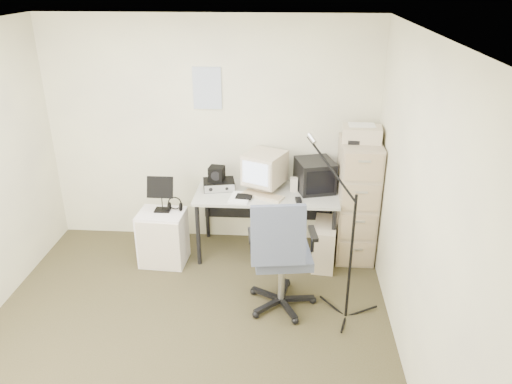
# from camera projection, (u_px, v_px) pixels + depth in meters

# --- Properties ---
(floor) EXTENTS (3.60, 3.60, 0.01)m
(floor) POSITION_uv_depth(u_px,v_px,m) (185.00, 336.00, 4.30)
(floor) COLOR #373118
(floor) RESTS_ON ground
(ceiling) EXTENTS (3.60, 3.60, 0.01)m
(ceiling) POSITION_uv_depth(u_px,v_px,m) (163.00, 34.00, 3.28)
(ceiling) COLOR white
(ceiling) RESTS_ON ground
(wall_back) EXTENTS (3.60, 0.02, 2.50)m
(wall_back) POSITION_uv_depth(u_px,v_px,m) (211.00, 134.00, 5.43)
(wall_back) COLOR #FAF7C3
(wall_back) RESTS_ON ground
(wall_front) EXTENTS (3.60, 0.02, 2.50)m
(wall_front) POSITION_uv_depth(u_px,v_px,m) (85.00, 384.00, 2.15)
(wall_front) COLOR #FAF7C3
(wall_front) RESTS_ON ground
(wall_right) EXTENTS (0.02, 3.60, 2.50)m
(wall_right) POSITION_uv_depth(u_px,v_px,m) (416.00, 212.00, 3.68)
(wall_right) COLOR #FAF7C3
(wall_right) RESTS_ON ground
(wall_calendar) EXTENTS (0.30, 0.02, 0.44)m
(wall_calendar) POSITION_uv_depth(u_px,v_px,m) (207.00, 88.00, 5.22)
(wall_calendar) COLOR white
(wall_calendar) RESTS_ON wall_back
(filing_cabinet) EXTENTS (0.40, 0.60, 1.30)m
(filing_cabinet) POSITION_uv_depth(u_px,v_px,m) (356.00, 200.00, 5.28)
(filing_cabinet) COLOR tan
(filing_cabinet) RESTS_ON floor
(printer) EXTENTS (0.41, 0.30, 0.15)m
(printer) POSITION_uv_depth(u_px,v_px,m) (362.00, 134.00, 5.01)
(printer) COLOR tan
(printer) RESTS_ON filing_cabinet
(desk) EXTENTS (1.50, 0.70, 0.73)m
(desk) POSITION_uv_depth(u_px,v_px,m) (266.00, 223.00, 5.43)
(desk) COLOR #9A9A9A
(desk) RESTS_ON floor
(crt_monitor) EXTENTS (0.50, 0.51, 0.41)m
(crt_monitor) POSITION_uv_depth(u_px,v_px,m) (265.00, 171.00, 5.27)
(crt_monitor) COLOR tan
(crt_monitor) RESTS_ON desk
(crt_tv) EXTENTS (0.46, 0.47, 0.33)m
(crt_tv) POSITION_uv_depth(u_px,v_px,m) (315.00, 175.00, 5.27)
(crt_tv) COLOR black
(crt_tv) RESTS_ON desk
(desk_speaker) EXTENTS (0.08, 0.08, 0.15)m
(desk_speaker) POSITION_uv_depth(u_px,v_px,m) (294.00, 184.00, 5.28)
(desk_speaker) COLOR beige
(desk_speaker) RESTS_ON desk
(keyboard) EXTENTS (0.47, 0.32, 0.02)m
(keyboard) POSITION_uv_depth(u_px,v_px,m) (263.00, 196.00, 5.16)
(keyboard) COLOR tan
(keyboard) RESTS_ON desk
(mouse) EXTENTS (0.07, 0.11, 0.03)m
(mouse) POSITION_uv_depth(u_px,v_px,m) (298.00, 200.00, 5.07)
(mouse) COLOR black
(mouse) RESTS_ON desk
(radio_receiver) EXTENTS (0.37, 0.30, 0.09)m
(radio_receiver) POSITION_uv_depth(u_px,v_px,m) (219.00, 185.00, 5.35)
(radio_receiver) COLOR black
(radio_receiver) RESTS_ON desk
(radio_speaker) EXTENTS (0.17, 0.16, 0.15)m
(radio_speaker) POSITION_uv_depth(u_px,v_px,m) (217.00, 173.00, 5.31)
(radio_speaker) COLOR black
(radio_speaker) RESTS_ON radio_receiver
(papers) EXTENTS (0.23, 0.30, 0.02)m
(papers) POSITION_uv_depth(u_px,v_px,m) (240.00, 198.00, 5.13)
(papers) COLOR white
(papers) RESTS_ON desk
(pc_tower) EXTENTS (0.28, 0.53, 0.47)m
(pc_tower) POSITION_uv_depth(u_px,v_px,m) (324.00, 244.00, 5.27)
(pc_tower) COLOR tan
(pc_tower) RESTS_ON floor
(office_chair) EXTENTS (0.74, 0.74, 1.13)m
(office_chair) POSITION_uv_depth(u_px,v_px,m) (282.00, 253.00, 4.47)
(office_chair) COLOR #3A4252
(office_chair) RESTS_ON floor
(side_cart) EXTENTS (0.49, 0.40, 0.59)m
(side_cart) POSITION_uv_depth(u_px,v_px,m) (163.00, 237.00, 5.28)
(side_cart) COLOR white
(side_cart) RESTS_ON floor
(music_stand) EXTENTS (0.30, 0.23, 0.39)m
(music_stand) POSITION_uv_depth(u_px,v_px,m) (161.00, 193.00, 5.12)
(music_stand) COLOR black
(music_stand) RESTS_ON side_cart
(headphones) EXTENTS (0.19, 0.19, 0.03)m
(headphones) POSITION_uv_depth(u_px,v_px,m) (175.00, 206.00, 5.19)
(headphones) COLOR black
(headphones) RESTS_ON side_cart
(mic_stand) EXTENTS (0.03, 0.03, 1.58)m
(mic_stand) POSITION_uv_depth(u_px,v_px,m) (352.00, 240.00, 4.22)
(mic_stand) COLOR black
(mic_stand) RESTS_ON floor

